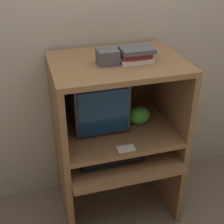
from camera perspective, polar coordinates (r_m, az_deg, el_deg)
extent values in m
cube|color=#B2A893|center=(2.44, -1.74, 12.19)|extent=(6.00, 0.06, 2.60)
cube|color=brown|center=(2.55, -8.62, -13.35)|extent=(0.04, 0.66, 0.62)
cube|color=brown|center=(2.73, 9.45, -9.95)|extent=(0.04, 0.66, 0.62)
cube|color=brown|center=(2.29, 2.13, -9.14)|extent=(0.81, 0.45, 0.04)
cube|color=brown|center=(2.30, -9.36, -6.18)|extent=(0.04, 0.66, 0.17)
cube|color=brown|center=(2.50, 10.19, -3.01)|extent=(0.04, 0.66, 0.17)
cube|color=brown|center=(2.33, 0.86, -3.26)|extent=(0.81, 0.66, 0.04)
cube|color=brown|center=(2.12, -10.12, 1.44)|extent=(0.04, 0.66, 0.53)
cube|color=brown|center=(2.33, 10.95, 4.17)|extent=(0.04, 0.66, 0.53)
cube|color=brown|center=(2.09, 0.97, 8.93)|extent=(0.81, 0.66, 0.04)
cube|color=#48321E|center=(2.46, -1.23, 6.15)|extent=(0.81, 0.01, 0.53)
cylinder|color=#333338|center=(2.36, -2.60, -1.94)|extent=(0.20, 0.20, 0.02)
cube|color=#333338|center=(2.27, -2.71, 2.14)|extent=(0.39, 0.36, 0.36)
cube|color=navy|center=(2.11, -1.54, -0.10)|extent=(0.35, 0.01, 0.32)
cube|color=black|center=(2.26, -0.09, -8.89)|extent=(0.46, 0.14, 0.02)
cube|color=#333335|center=(2.25, -0.09, -8.63)|extent=(0.43, 0.11, 0.01)
ellipsoid|color=black|center=(2.34, 7.35, -7.45)|extent=(0.07, 0.05, 0.03)
ellipsoid|color=green|center=(2.34, 4.92, -0.66)|extent=(0.17, 0.13, 0.14)
cube|color=beige|center=(2.07, 4.20, 9.62)|extent=(0.21, 0.16, 0.03)
cube|color=maroon|center=(2.06, 4.21, 10.48)|extent=(0.20, 0.14, 0.04)
cube|color=#4C4C51|center=(2.04, 4.59, 11.26)|extent=(0.21, 0.15, 0.03)
cube|color=beige|center=(2.10, 2.59, -6.69)|extent=(0.12, 0.08, 0.00)
cube|color=#4C4C51|center=(2.01, -0.79, 10.03)|extent=(0.13, 0.11, 0.09)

